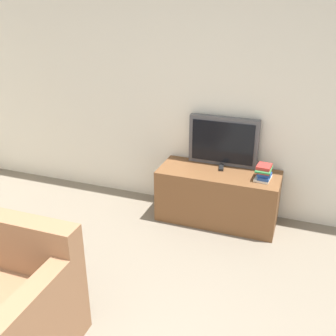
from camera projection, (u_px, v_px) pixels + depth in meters
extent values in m
cube|color=silver|center=(199.00, 90.00, 4.03)|extent=(9.00, 0.06, 2.60)
cube|color=brown|center=(218.00, 196.00, 4.08)|extent=(1.22, 0.50, 0.55)
cube|color=#4C4C51|center=(223.00, 141.00, 4.05)|extent=(0.72, 0.08, 0.51)
cube|color=black|center=(222.00, 143.00, 4.01)|extent=(0.64, 0.01, 0.43)
cube|color=#8C6042|center=(41.00, 331.00, 2.36)|extent=(0.15, 0.86, 0.68)
cube|color=silver|center=(263.00, 178.00, 3.80)|extent=(0.16, 0.21, 0.02)
cube|color=#23478E|center=(265.00, 176.00, 3.78)|extent=(0.12, 0.21, 0.03)
cube|color=#23478E|center=(264.00, 173.00, 3.79)|extent=(0.14, 0.19, 0.03)
cube|color=#B72D28|center=(264.00, 170.00, 3.78)|extent=(0.14, 0.19, 0.02)
cube|color=#2D753D|center=(264.00, 169.00, 3.77)|extent=(0.15, 0.21, 0.02)
cube|color=#B72D28|center=(264.00, 167.00, 3.76)|extent=(0.14, 0.16, 0.03)
cube|color=black|center=(221.00, 167.00, 4.03)|extent=(0.08, 0.15, 0.02)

